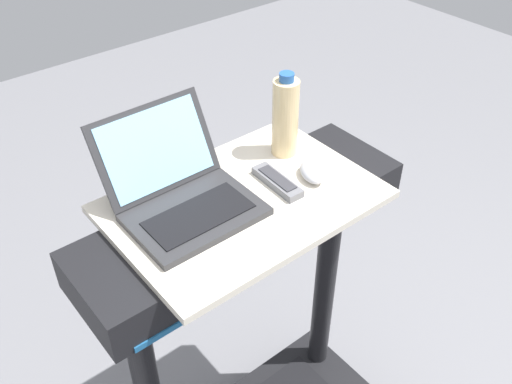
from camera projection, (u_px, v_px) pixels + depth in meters
The scene contains 5 objects.
desk_board at pixel (243, 201), 1.42m from camera, with size 0.65×0.45×0.02m, color beige.
laptop at pixel (182, 192), 1.36m from camera, with size 0.31×0.32×0.21m.
computer_mouse at pixel (312, 172), 1.48m from camera, with size 0.06×0.10×0.03m, color #B2B2B7.
water_bottle at pixel (285, 117), 1.51m from camera, with size 0.07×0.07×0.24m.
tv_remote at pixel (277, 182), 1.45m from camera, with size 0.05×0.16×0.02m.
Camera 1 is at (-0.67, -0.18, 1.97)m, focal length 40.08 mm.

